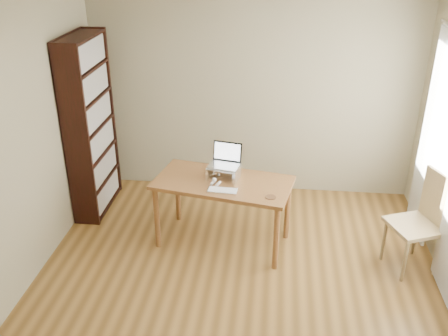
# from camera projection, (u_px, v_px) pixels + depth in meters

# --- Properties ---
(room) EXTENTS (4.04, 4.54, 2.64)m
(room) POSITION_uv_depth(u_px,v_px,m) (241.00, 174.00, 4.09)
(room) COLOR brown
(room) RESTS_ON ground
(bookshelf) EXTENTS (0.30, 0.90, 2.10)m
(bookshelf) POSITION_uv_depth(u_px,v_px,m) (90.00, 126.00, 5.76)
(bookshelf) COLOR black
(bookshelf) RESTS_ON ground
(curtains) EXTENTS (0.03, 1.90, 2.25)m
(curtains) POSITION_uv_depth(u_px,v_px,m) (448.00, 159.00, 4.67)
(curtains) COLOR silver
(curtains) RESTS_ON ground
(desk) EXTENTS (1.52, 0.97, 0.75)m
(desk) POSITION_uv_depth(u_px,v_px,m) (223.00, 189.00, 5.22)
(desk) COLOR brown
(desk) RESTS_ON ground
(laptop_stand) EXTENTS (0.32, 0.25, 0.13)m
(laptop_stand) POSITION_uv_depth(u_px,v_px,m) (224.00, 171.00, 5.21)
(laptop_stand) COLOR silver
(laptop_stand) RESTS_ON desk
(laptop) EXTENTS (0.35, 0.32, 0.22)m
(laptop) POSITION_uv_depth(u_px,v_px,m) (224.00, 159.00, 5.22)
(laptop) COLOR silver
(laptop) RESTS_ON laptop_stand
(keyboard) EXTENTS (0.31, 0.15, 0.02)m
(keyboard) POSITION_uv_depth(u_px,v_px,m) (222.00, 190.00, 4.98)
(keyboard) COLOR silver
(keyboard) RESTS_ON desk
(coaster) EXTENTS (0.11, 0.11, 0.01)m
(coaster) POSITION_uv_depth(u_px,v_px,m) (271.00, 197.00, 4.87)
(coaster) COLOR brown
(coaster) RESTS_ON desk
(cat) EXTENTS (0.23, 0.47, 0.14)m
(cat) POSITION_uv_depth(u_px,v_px,m) (222.00, 171.00, 5.25)
(cat) COLOR #49413A
(cat) RESTS_ON desk
(chair) EXTENTS (0.60, 0.59, 1.03)m
(chair) POSITION_uv_depth(u_px,v_px,m) (424.00, 220.00, 4.85)
(chair) COLOR tan
(chair) RESTS_ON ground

